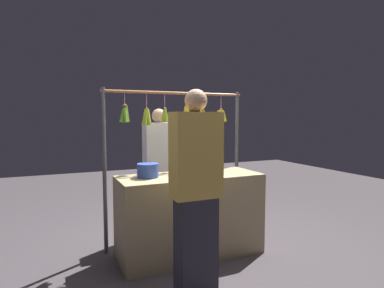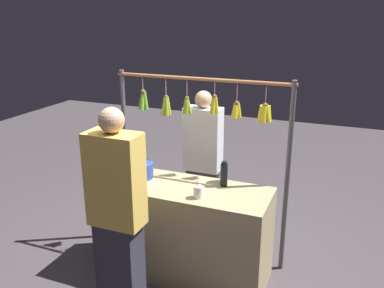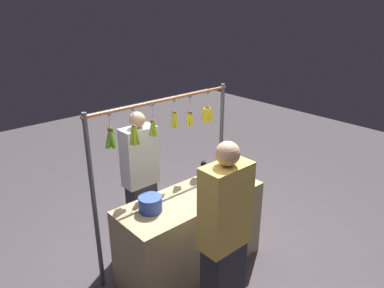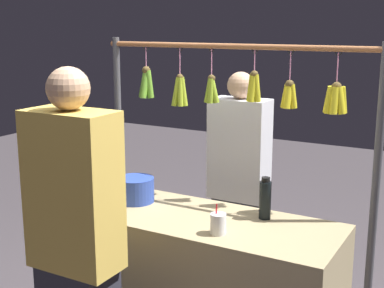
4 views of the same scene
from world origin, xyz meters
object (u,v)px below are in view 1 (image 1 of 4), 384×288
Objects in this scene: water_bottle at (210,161)px; customer_person at (196,193)px; drink_cup at (213,171)px; vendor_person at (159,173)px; blue_bucket at (148,170)px.

customer_person reaches higher than water_bottle.
customer_person is (0.45, 0.54, -0.08)m from drink_cup.
vendor_person is at bearing -96.11° from customer_person.
blue_bucket is 0.14× the size of vendor_person.
customer_person is at bearing 83.89° from vendor_person.
water_bottle reaches higher than blue_bucket.
customer_person reaches higher than drink_cup.
drink_cup is at bearing 161.98° from blue_bucket.
customer_person reaches higher than blue_bucket.
customer_person is (0.15, 1.44, 0.06)m from vendor_person.
blue_bucket is 0.79m from vendor_person.
drink_cup is at bearing -130.03° from customer_person.
customer_person reaches higher than vendor_person.
water_bottle reaches higher than drink_cup.
drink_cup is (0.12, 0.32, -0.06)m from water_bottle.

